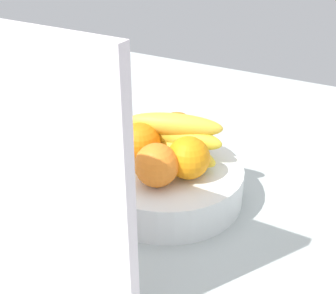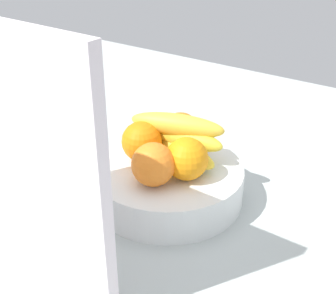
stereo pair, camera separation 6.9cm
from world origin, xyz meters
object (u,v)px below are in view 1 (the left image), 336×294
Objects in this scene: orange_front_left at (157,165)px; orange_front_right at (188,158)px; fruit_bowl at (168,183)px; orange_center at (177,131)px; orange_back_left at (140,143)px; banana_bunch at (176,136)px; cutting_board at (37,172)px.

orange_front_right is (-3.35, -4.64, 0.00)cm from orange_front_left.
orange_front_right reaches higher than fruit_bowl.
orange_front_left and orange_center have the same top height.
orange_front_left is 1.00× the size of orange_back_left.
banana_bunch reaches higher than orange_front_left.
orange_front_right is 1.00× the size of orange_center.
banana_bunch is (-1.40, 2.87, 0.61)cm from orange_center.
fruit_bowl is 3.67× the size of orange_front_left.
orange_front_left and orange_back_left have the same top height.
orange_front_left is at bearing 103.80° from orange_center.
fruit_bowl is at bearing 106.26° from orange_center.
fruit_bowl is 9.78cm from orange_center.
orange_front_left reaches higher than fruit_bowl.
orange_front_left is 8.33cm from orange_back_left.
fruit_bowl is 8.86cm from orange_front_left.
cutting_board reaches higher than orange_front_right.
orange_back_left is at bearing -3.55° from orange_front_right.
fruit_bowl is at bearing 98.35° from banana_bunch.
cutting_board is (4.87, 20.24, 8.03)cm from orange_front_left.
orange_center is 7.89cm from orange_back_left.
orange_front_right is 27.41cm from cutting_board.
orange_front_left is 5.73cm from orange_front_right.
orange_front_left is at bearing 140.90° from orange_back_left.
orange_back_left is at bearing 41.22° from banana_bunch.
banana_bunch is (0.57, -3.89, 7.39)cm from fruit_bowl.
orange_front_left is at bearing 99.77° from banana_bunch.
orange_front_left is 1.00× the size of orange_front_right.
orange_back_left is 0.20× the size of cutting_board.
fruit_bowl is 1.46× the size of banana_bunch.
orange_front_right is 1.00× the size of orange_back_left.
orange_center is (1.97, -6.76, 6.78)cm from fruit_bowl.
orange_back_left reaches higher than fruit_bowl.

